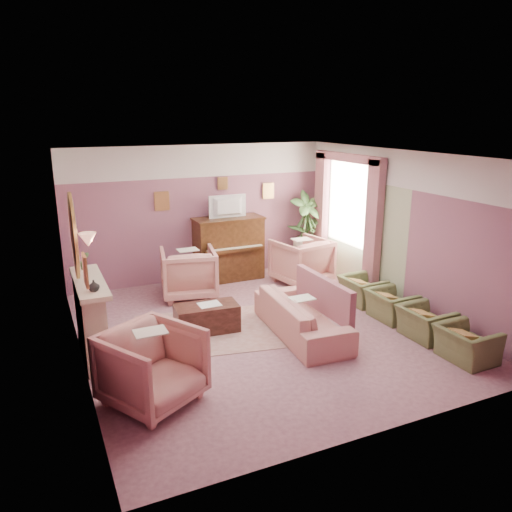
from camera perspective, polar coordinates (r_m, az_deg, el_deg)
name	(u,v)px	position (r m, az deg, el deg)	size (l,w,h in m)	color
floor	(261,330)	(8.21, 0.55, -8.46)	(5.50, 6.00, 0.01)	gray
ceiling	(261,155)	(7.50, 0.61, 11.43)	(5.50, 6.00, 0.01)	white
wall_back	(200,213)	(10.46, -6.41, 4.87)	(5.50, 0.02, 2.80)	#6E4563
wall_front	(385,315)	(5.31, 14.50, -6.58)	(5.50, 0.02, 2.80)	#6E4563
wall_left	(74,269)	(7.07, -20.07, -1.40)	(0.02, 6.00, 2.80)	#6E4563
wall_right	(402,231)	(9.21, 16.30, 2.81)	(0.02, 6.00, 2.80)	#6E4563
picture_rail_band	(199,161)	(10.30, -6.58, 10.73)	(5.50, 0.01, 0.65)	silver
stripe_panel	(357,233)	(10.26, 11.42, 2.58)	(0.01, 3.00, 2.15)	#A0AD86
fireplace_surround	(91,321)	(7.55, -18.38, -7.01)	(0.30, 1.40, 1.10)	beige
fireplace_inset	(99,329)	(7.61, -17.53, -7.96)	(0.18, 0.72, 0.68)	black
fire_ember	(103,340)	(7.69, -17.12, -9.15)	(0.06, 0.54, 0.10)	#FF3415
mantel_shelf	(89,282)	(7.35, -18.53, -2.88)	(0.40, 1.55, 0.07)	beige
hearth	(108,352)	(7.78, -16.55, -10.49)	(0.55, 1.50, 0.02)	beige
mirror_frame	(74,236)	(7.16, -20.12, 2.14)	(0.04, 0.72, 1.20)	tan
mirror_glass	(76,236)	(7.17, -19.92, 2.17)	(0.01, 0.60, 1.06)	white
sconce_shade	(88,240)	(6.11, -18.67, 1.77)	(0.20, 0.20, 0.16)	#F6A07A
piano	(229,249)	(10.50, -3.15, 0.78)	(1.40, 0.60, 1.30)	#402511
piano_keyshelf	(235,250)	(10.17, -2.43, 0.69)	(1.30, 0.12, 0.06)	#402511
piano_keys	(235,248)	(10.16, -2.43, 0.91)	(1.20, 0.08, 0.02)	beige
piano_top	(228,218)	(10.35, -3.20, 4.31)	(1.45, 0.65, 0.04)	#402511
television	(229,205)	(10.25, -3.12, 5.85)	(0.80, 0.12, 0.48)	black
print_back_left	(162,201)	(10.15, -10.71, 6.19)	(0.30, 0.03, 0.38)	tan
print_back_right	(268,191)	(10.93, 1.39, 7.46)	(0.26, 0.03, 0.34)	tan
print_back_mid	(223,183)	(10.49, -3.82, 8.28)	(0.22, 0.03, 0.26)	tan
print_left_wall	(85,270)	(5.83, -18.93, -1.56)	(0.03, 0.28, 0.36)	tan
window_blind	(350,201)	(10.32, 10.64, 6.24)	(0.03, 1.40, 1.80)	beige
curtain_left	(373,230)	(9.62, 13.25, 2.96)	(0.16, 0.34, 2.60)	#945761
curtain_right	(321,213)	(11.10, 7.48, 4.94)	(0.16, 0.34, 2.60)	#945761
pelmet	(348,158)	(10.17, 10.51, 10.99)	(0.16, 2.20, 0.16)	#945761
mantel_plant	(84,261)	(7.83, -19.03, -0.50)	(0.16, 0.16, 0.28)	#365D2C
mantel_vase	(94,286)	(6.85, -18.05, -3.25)	(0.16, 0.16, 0.16)	silver
area_rug	(214,330)	(8.22, -4.83, -8.42)	(2.50, 1.80, 0.01)	tan
coffee_table	(207,318)	(8.12, -5.64, -7.08)	(1.00, 0.50, 0.45)	#3A1C16
table_paper	(209,304)	(8.05, -5.35, -5.52)	(0.35, 0.28, 0.01)	white
sofa	(302,309)	(7.94, 5.23, -6.04)	(0.70, 2.11, 0.85)	tan
sofa_throw	(324,295)	(8.07, 7.74, -4.43)	(0.11, 1.60, 0.59)	#945761
floral_armchair_left	(188,270)	(9.57, -7.72, -1.64)	(1.00, 1.00, 1.05)	tan
floral_armchair_right	(301,259)	(10.30, 5.21, -0.29)	(1.00, 1.00, 1.05)	tan
floral_armchair_front	(152,363)	(6.21, -11.77, -11.91)	(1.00, 1.00, 1.05)	tan
olive_chair_a	(467,339)	(7.73, 22.95, -8.70)	(0.54, 0.77, 0.66)	#5C683B
olive_chair_b	(426,318)	(8.25, 18.80, -6.72)	(0.54, 0.77, 0.66)	#5C683B
olive_chair_c	(391,301)	(8.81, 15.19, -4.95)	(0.54, 0.77, 0.66)	#5C683B
olive_chair_d	(362,286)	(9.41, 12.05, -3.39)	(0.54, 0.77, 0.66)	#5C683B
side_table	(305,255)	(11.21, 5.58, 0.12)	(0.52, 0.52, 0.70)	white
side_plant_big	(305,232)	(11.08, 5.65, 2.71)	(0.30, 0.30, 0.34)	#365D2C
side_plant_small	(312,234)	(11.06, 6.44, 2.50)	(0.16, 0.16, 0.28)	#365D2C
palm_pot	(305,262)	(11.29, 5.66, -0.73)	(0.34, 0.34, 0.34)	brown
palm_plant	(306,224)	(11.07, 5.78, 3.69)	(0.76, 0.76, 1.44)	#365D2C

